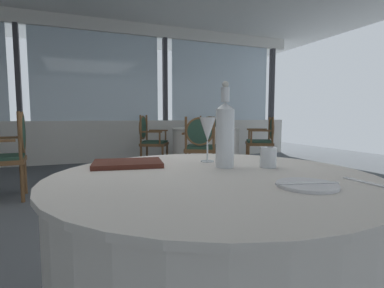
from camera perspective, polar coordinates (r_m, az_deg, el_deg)
ground_plane at (r=2.73m, az=-11.46°, el=-14.95°), size 13.07×13.07×0.00m
window_wall_far at (r=6.32m, az=-17.69°, el=7.05°), size 9.05×0.14×2.88m
foreground_table at (r=1.23m, az=3.86°, el=-22.79°), size 1.20×1.20×0.73m
side_plate at (r=0.97m, az=21.45°, el=-7.45°), size 0.18×0.18×0.01m
butter_knife at (r=0.97m, az=21.46°, el=-7.15°), size 0.20×0.07×0.00m
dinner_fork at (r=1.10m, az=31.08°, el=-6.52°), size 0.02×0.18×0.00m
water_bottle at (r=1.24m, az=6.42°, el=2.21°), size 0.08×0.08×0.36m
wine_glass at (r=1.38m, az=3.03°, el=2.70°), size 0.08×0.08×0.21m
water_tumbler at (r=1.28m, az=14.60°, el=-2.51°), size 0.07×0.07×0.09m
menu_book at (r=1.31m, az=-12.39°, el=-3.71°), size 0.32×0.25×0.02m
background_table_0 at (r=5.38m, az=2.66°, el=-0.74°), size 1.24×1.24×0.73m
dining_chair_0_0 at (r=5.39m, az=13.79°, el=1.15°), size 0.62×0.65×0.93m
dining_chair_0_1 at (r=6.41m, az=3.36°, el=1.87°), size 0.65×0.62×0.95m
dining_chair_0_2 at (r=5.54m, az=-8.25°, el=1.36°), size 0.62×0.65×0.96m
dining_chair_0_3 at (r=4.32m, az=1.66°, el=0.25°), size 0.65×0.62×0.94m
dining_chair_1_1 at (r=3.89m, az=-31.72°, el=-0.75°), size 0.50×0.56×1.00m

